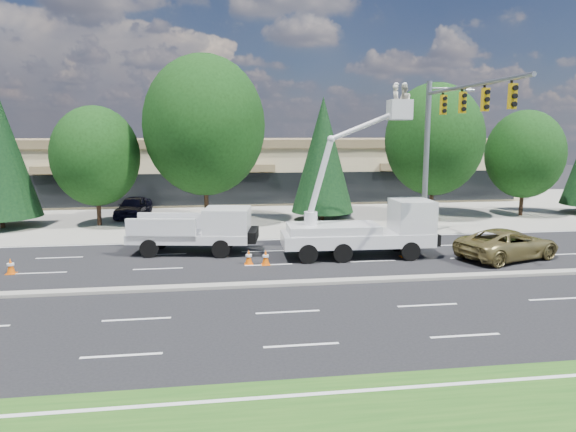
{
  "coord_description": "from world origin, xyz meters",
  "views": [
    {
      "loc": [
        -2.33,
        -19.76,
        6.03
      ],
      "look_at": [
        0.81,
        2.46,
        2.4
      ],
      "focal_mm": 32.0,
      "sensor_mm": 36.0,
      "label": 1
    }
  ],
  "objects": [
    {
      "name": "ground",
      "position": [
        0.0,
        0.0,
        0.0
      ],
      "size": [
        140.0,
        140.0,
        0.0
      ],
      "primitive_type": "plane",
      "color": "black",
      "rests_on": "ground"
    },
    {
      "name": "concrete_apron",
      "position": [
        0.0,
        20.0,
        0.01
      ],
      "size": [
        140.0,
        22.0,
        0.01
      ],
      "primitive_type": "cube",
      "color": "gray",
      "rests_on": "ground"
    },
    {
      "name": "road_median",
      "position": [
        0.0,
        0.0,
        0.06
      ],
      "size": [
        120.0,
        0.55,
        0.12
      ],
      "primitive_type": "cube",
      "color": "gray",
      "rests_on": "ground"
    },
    {
      "name": "strip_mall",
      "position": [
        0.0,
        29.97,
        2.83
      ],
      "size": [
        50.4,
        15.4,
        5.5
      ],
      "color": "tan",
      "rests_on": "ground"
    },
    {
      "name": "tree_front_c",
      "position": [
        -10.0,
        15.0,
        4.56
      ],
      "size": [
        5.62,
        5.62,
        7.8
      ],
      "color": "#332114",
      "rests_on": "ground"
    },
    {
      "name": "tree_front_d",
      "position": [
        -3.0,
        15.0,
        6.52
      ],
      "size": [
        8.03,
        8.03,
        11.15
      ],
      "color": "#332114",
      "rests_on": "ground"
    },
    {
      "name": "tree_front_e",
      "position": [
        5.0,
        15.0,
        4.55
      ],
      "size": [
        4.31,
        4.31,
        8.49
      ],
      "color": "#332114",
      "rests_on": "ground"
    },
    {
      "name": "tree_front_f",
      "position": [
        13.0,
        15.0,
        5.59
      ],
      "size": [
        6.88,
        6.88,
        9.55
      ],
      "color": "#332114",
      "rests_on": "ground"
    },
    {
      "name": "tree_front_g",
      "position": [
        20.0,
        15.0,
        4.51
      ],
      "size": [
        5.56,
        5.56,
        7.71
      ],
      "color": "#332114",
      "rests_on": "ground"
    },
    {
      "name": "tree_back_a",
      "position": [
        -18.0,
        42.0,
        4.63
      ],
      "size": [
        4.38,
        4.38,
        8.63
      ],
      "color": "#332114",
      "rests_on": "ground"
    },
    {
      "name": "tree_back_b",
      "position": [
        -4.0,
        42.0,
        6.34
      ],
      "size": [
        5.99,
        5.99,
        11.81
      ],
      "color": "#332114",
      "rests_on": "ground"
    },
    {
      "name": "tree_back_c",
      "position": [
        10.0,
        42.0,
        3.92
      ],
      "size": [
        3.71,
        3.71,
        7.31
      ],
      "color": "#332114",
      "rests_on": "ground"
    },
    {
      "name": "tree_back_d",
      "position": [
        22.0,
        42.0,
        5.49
      ],
      "size": [
        5.19,
        5.19,
        10.23
      ],
      "color": "#332114",
      "rests_on": "ground"
    },
    {
      "name": "signal_mast",
      "position": [
        10.03,
        7.04,
        6.06
      ],
      "size": [
        2.76,
        10.16,
        9.0
      ],
      "color": "gray",
      "rests_on": "ground"
    },
    {
      "name": "utility_pickup",
      "position": [
        -3.24,
        6.13,
        0.95
      ],
      "size": [
        6.32,
        3.17,
        2.31
      ],
      "rotation": [
        0.0,
        0.0,
        -0.16
      ],
      "color": "silver",
      "rests_on": "ground"
    },
    {
      "name": "bucket_truck",
      "position": [
        5.14,
        4.18,
        1.83
      ],
      "size": [
        7.4,
        2.55,
        8.4
      ],
      "rotation": [
        0.0,
        0.0,
        -0.03
      ],
      "color": "silver",
      "rests_on": "ground"
    },
    {
      "name": "traffic_cone_a",
      "position": [
        -11.22,
        3.27,
        0.34
      ],
      "size": [
        0.4,
        0.4,
        0.7
      ],
      "color": "#DF5607",
      "rests_on": "ground"
    },
    {
      "name": "traffic_cone_b",
      "position": [
        -0.9,
        3.45,
        0.34
      ],
      "size": [
        0.4,
        0.4,
        0.7
      ],
      "color": "#DF5607",
      "rests_on": "ground"
    },
    {
      "name": "traffic_cone_c",
      "position": [
        -0.12,
        3.26,
        0.34
      ],
      "size": [
        0.4,
        0.4,
        0.7
      ],
      "color": "#DF5607",
      "rests_on": "ground"
    },
    {
      "name": "traffic_cone_d",
      "position": [
        6.79,
        3.82,
        0.34
      ],
      "size": [
        0.4,
        0.4,
        0.7
      ],
      "color": "#DF5607",
      "rests_on": "ground"
    },
    {
      "name": "minivan",
      "position": [
        11.61,
        2.8,
        0.73
      ],
      "size": [
        5.76,
        3.94,
        1.46
      ],
      "primitive_type": "imported",
      "rotation": [
        0.0,
        0.0,
        1.88
      ],
      "color": "olive",
      "rests_on": "ground"
    },
    {
      "name": "parked_car_west",
      "position": [
        -8.27,
        18.12,
        0.77
      ],
      "size": [
        2.52,
        4.74,
        1.53
      ],
      "primitive_type": "imported",
      "rotation": [
        0.0,
        0.0,
        -0.16
      ],
      "color": "black",
      "rests_on": "ground"
    },
    {
      "name": "parked_car_east",
      "position": [
        7.03,
        18.26,
        0.68
      ],
      "size": [
        2.52,
        4.38,
        1.36
      ],
      "primitive_type": "imported",
      "rotation": [
        0.0,
        0.0,
        -0.28
      ],
      "color": "black",
      "rests_on": "ground"
    }
  ]
}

